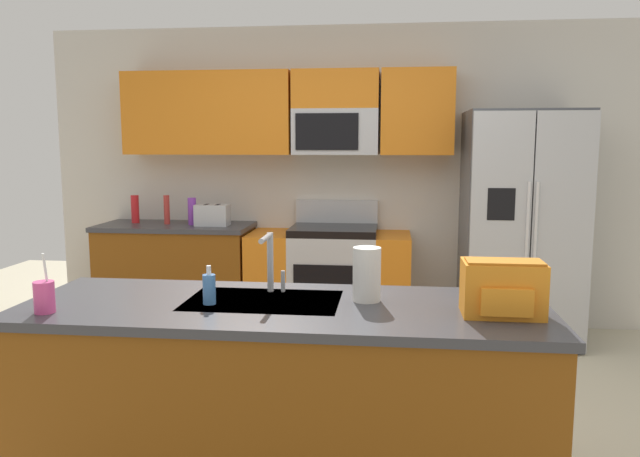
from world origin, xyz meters
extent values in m
plane|color=beige|center=(0.00, 0.00, 0.00)|extent=(9.00, 9.00, 0.00)
cube|color=beige|center=(0.00, 2.15, 1.30)|extent=(5.20, 0.10, 2.60)
cube|color=orange|center=(-1.50, 1.94, 1.85)|extent=(0.70, 0.32, 0.70)
cube|color=orange|center=(-0.78, 1.94, 1.85)|extent=(0.75, 0.32, 0.70)
cube|color=orange|center=(0.65, 1.94, 1.85)|extent=(0.59, 0.32, 0.70)
cube|color=#B7BABF|center=(-0.02, 1.94, 1.69)|extent=(0.72, 0.32, 0.38)
cube|color=black|center=(-0.08, 1.78, 1.69)|extent=(0.52, 0.01, 0.30)
cube|color=orange|center=(-0.02, 1.94, 2.04)|extent=(0.72, 0.32, 0.32)
cube|color=brown|center=(-1.41, 1.80, 0.43)|extent=(1.29, 0.60, 0.86)
cube|color=#38383D|center=(-1.41, 1.80, 0.88)|extent=(1.32, 0.63, 0.04)
cube|color=#B7BABF|center=(-0.02, 1.80, 0.42)|extent=(0.72, 0.60, 0.84)
cube|color=black|center=(-0.02, 1.50, 0.45)|extent=(0.60, 0.01, 0.36)
cube|color=black|center=(-0.02, 1.80, 0.87)|extent=(0.72, 0.60, 0.06)
cube|color=#B7BABF|center=(-0.02, 2.07, 1.00)|extent=(0.72, 0.06, 0.20)
cube|color=orange|center=(-0.56, 1.80, 0.42)|extent=(0.36, 0.60, 0.84)
cube|color=orange|center=(0.48, 1.80, 0.42)|extent=(0.28, 0.60, 0.84)
cube|color=#4C4F54|center=(1.49, 1.75, 0.93)|extent=(0.90, 0.70, 1.85)
cube|color=#B7BABF|center=(1.26, 1.38, 0.93)|extent=(0.44, 0.04, 1.81)
cube|color=#B7BABF|center=(1.71, 1.38, 0.93)|extent=(0.44, 0.04, 1.81)
cylinder|color=silver|center=(1.46, 1.35, 1.02)|extent=(0.02, 0.02, 0.60)
cylinder|color=silver|center=(1.52, 1.35, 1.02)|extent=(0.02, 0.02, 0.60)
cube|color=black|center=(1.26, 1.36, 1.15)|extent=(0.20, 0.00, 0.24)
cube|color=brown|center=(-0.01, -0.72, 0.43)|extent=(2.25, 0.77, 0.86)
cube|color=#38383D|center=(-0.01, -0.72, 0.88)|extent=(2.29, 0.81, 0.04)
cube|color=#B7BABF|center=(-0.11, -0.67, 0.89)|extent=(0.68, 0.44, 0.03)
cube|color=#B7BABF|center=(-1.06, 1.75, 0.99)|extent=(0.28, 0.16, 0.18)
cube|color=black|center=(-1.11, 1.75, 1.08)|extent=(0.03, 0.11, 0.01)
cube|color=black|center=(-1.01, 1.75, 1.08)|extent=(0.03, 0.11, 0.01)
cylinder|color=#B2332D|center=(-1.48, 1.80, 1.03)|extent=(0.05, 0.05, 0.25)
cylinder|color=red|center=(-1.79, 1.85, 1.02)|extent=(0.07, 0.07, 0.24)
cylinder|color=purple|center=(-1.25, 1.79, 1.02)|extent=(0.07, 0.07, 0.23)
cylinder|color=#B7BABF|center=(-0.11, -0.50, 1.04)|extent=(0.03, 0.03, 0.28)
cylinder|color=#B7BABF|center=(-0.11, -0.60, 1.17)|extent=(0.02, 0.20, 0.02)
cylinder|color=#B7BABF|center=(-0.05, -0.50, 0.95)|extent=(0.02, 0.02, 0.10)
cylinder|color=#EA4C93|center=(-0.97, -0.97, 0.97)|extent=(0.08, 0.08, 0.13)
cylinder|color=white|center=(-0.95, -0.97, 1.08)|extent=(0.01, 0.03, 0.14)
cylinder|color=#4C8CD8|center=(-0.33, -0.76, 0.97)|extent=(0.06, 0.06, 0.13)
cylinder|color=white|center=(-0.33, -0.76, 1.05)|extent=(0.02, 0.02, 0.04)
cylinder|color=white|center=(0.35, -0.62, 1.02)|extent=(0.12, 0.12, 0.24)
cube|color=orange|center=(0.90, -0.78, 1.01)|extent=(0.32, 0.20, 0.22)
cube|color=#C7701A|center=(0.90, -0.80, 1.11)|extent=(0.30, 0.14, 0.03)
cube|color=orange|center=(0.90, -0.89, 0.98)|extent=(0.20, 0.03, 0.11)
camera|label=1|loc=(0.44, -3.27, 1.59)|focal=34.28mm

